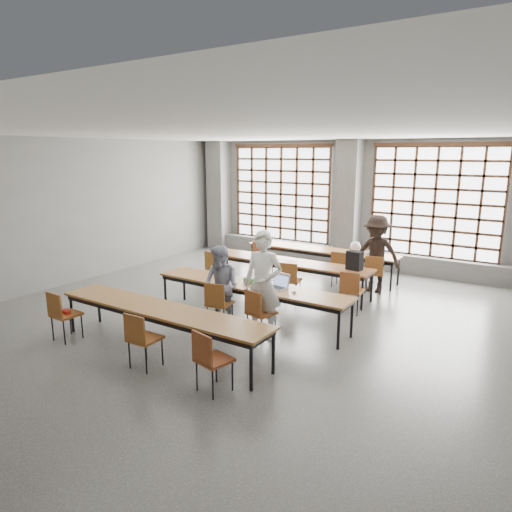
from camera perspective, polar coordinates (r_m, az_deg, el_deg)
The scene contains 38 objects.
floor at distance 8.86m, azimuth -1.82°, elevation -8.03°, with size 11.00×11.00×0.00m, color #494946.
ceiling at distance 8.29m, azimuth -1.99°, elevation 15.21°, with size 11.00×11.00×0.00m, color silver.
wall_back at distance 13.25m, azimuth 11.86°, elevation 6.49°, with size 10.00×10.00×0.00m, color #60605E.
wall_left at distance 11.95m, azimuth -22.10°, elevation 5.15°, with size 11.00×11.00×0.00m, color #60605E.
column_left at distance 15.22m, azimuth -4.66°, elevation 7.51°, with size 0.60×0.55×3.50m, color #51514F.
column_mid at distance 12.99m, azimuth 11.41°, elevation 6.39°, with size 0.60×0.55×3.50m, color #51514F.
window_left at distance 14.13m, azimuth 3.17°, elevation 7.74°, with size 3.32×0.12×3.00m.
window_right at distance 12.53m, azimuth 21.44°, elevation 6.22°, with size 3.32×0.12×3.00m.
sill_ledge at distance 13.31m, azimuth 11.25°, elevation -0.01°, with size 9.80×0.35×0.50m, color #51514F.
desk_row_a at distance 11.83m, azimuth 8.13°, elevation 0.57°, with size 4.00×0.70×0.73m.
desk_row_b at distance 10.49m, azimuth 3.88°, elevation -0.92°, with size 4.00×0.70×0.73m.
desk_row_c at distance 8.61m, azimuth -0.75°, elevation -3.97°, with size 4.00×0.70×0.73m.
desk_row_d at distance 7.50m, azimuth -11.79°, elevation -6.85°, with size 4.00×0.70×0.73m.
chair_back_left at distance 11.99m, azimuth 0.66°, elevation 0.23°, with size 0.53×0.53×0.88m.
chair_back_mid at distance 10.99m, azimuth 10.53°, elevation -1.16°, with size 0.44×0.45×0.88m.
chair_back_right at distance 10.72m, azimuth 14.55°, elevation -1.71°, with size 0.51×0.51×0.88m.
chair_mid_left at distance 10.87m, azimuth -5.16°, elevation -1.15°, with size 0.43×0.44×0.88m.
chair_mid_centre at distance 9.80m, azimuth 4.21°, elevation -2.70°, with size 0.50×0.50×0.88m.
chair_mid_right at distance 9.24m, azimuth 11.80°, elevation -3.91°, with size 0.45×0.46×0.88m.
chair_front_left at distance 8.33m, azimuth -4.80°, elevation -5.54°, with size 0.48×0.48×0.88m.
chair_front_right at distance 7.85m, azimuth 0.27°, elevation -6.65°, with size 0.51×0.51×0.88m.
chair_near_left at distance 8.43m, azimuth -23.15°, elevation -6.35°, with size 0.43×0.44×0.88m.
chair_near_mid at distance 7.00m, azimuth -14.19°, elevation -9.55°, with size 0.43×0.44×0.88m.
chair_near_right at distance 6.19m, azimuth -5.84°, elevation -12.28°, with size 0.50×0.50×0.88m.
student_male at distance 7.82m, azimuth 0.89°, elevation -3.62°, with size 0.69×0.45×1.88m, color white.
student_female at distance 8.36m, azimuth -4.36°, elevation -3.85°, with size 0.74×0.58×1.52m, color #1A224E.
student_back at distance 10.77m, azimuth 14.78°, elevation 0.26°, with size 1.15×0.66×1.78m, color black.
laptop_front at distance 8.38m, azimuth 2.86°, elevation -3.56°, with size 0.40×0.36×0.26m.
laptop_back at distance 11.42m, azimuth 14.60°, elevation 0.48°, with size 0.43×0.39×0.26m.
mouse at distance 8.11m, azimuth 4.79°, elevation -4.48°, with size 0.10×0.06×0.04m, color silver.
green_box at distance 8.67m, azimuth -0.73°, elevation -3.09°, with size 0.25×0.09×0.09m, color #32842B.
phone at distance 8.42m, azimuth -0.10°, elevation -3.86°, with size 0.13×0.06×0.01m, color black.
paper_sheet_a at distance 10.81m, azimuth 1.23°, elevation -0.12°, with size 0.30×0.21×0.00m, color silver.
paper_sheet_b at distance 10.58m, azimuth 2.33°, elevation -0.42°, with size 0.30×0.21×0.00m, color white.
paper_sheet_c at distance 10.43m, azimuth 4.36°, elevation -0.64°, with size 0.30×0.21×0.00m, color white.
backpack at distance 9.82m, azimuth 12.23°, elevation -0.55°, with size 0.32×0.20×0.40m, color black.
plastic_bag at distance 11.50m, azimuth 12.33°, elevation 1.10°, with size 0.26×0.21×0.29m, color white.
red_pouch at distance 8.48m, azimuth -22.67°, elevation -6.45°, with size 0.20×0.08×0.06m, color #AD2015.
Camera 1 is at (4.72, -6.80, 3.16)m, focal length 32.00 mm.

